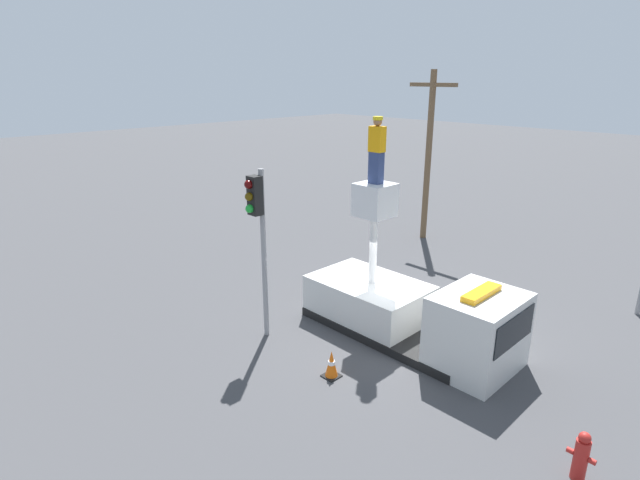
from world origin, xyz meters
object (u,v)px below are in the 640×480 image
bucket_truck (409,311)px  fire_hydrant (581,456)px  traffic_light_pole (258,222)px  traffic_cone_rear (325,281)px  worker (377,150)px  traffic_cone_curbside (331,365)px  utility_pole (429,150)px

bucket_truck → fire_hydrant: size_ratio=6.11×
traffic_light_pole → traffic_cone_rear: traffic_light_pole is taller
worker → traffic_light_pole: 3.62m
worker → traffic_light_pole: worker is taller
traffic_cone_curbside → utility_pole: size_ratio=0.10×
bucket_truck → utility_pole: utility_pole is taller
bucket_truck → utility_pole: (-4.91, 7.88, 3.05)m
worker → traffic_cone_rear: bearing=164.0°
worker → traffic_cone_curbside: (1.14, -2.81, -4.68)m
traffic_light_pole → utility_pole: 10.86m
traffic_light_pole → utility_pole: size_ratio=0.65×
bucket_truck → traffic_light_pole: size_ratio=1.28×
traffic_cone_curbside → worker: bearing=112.1°
traffic_cone_rear → traffic_light_pole: bearing=-73.0°
utility_pole → traffic_light_pole: bearing=-79.2°
bucket_truck → traffic_cone_rear: (-3.95, 0.76, -0.53)m
traffic_cone_curbside → utility_pole: utility_pole is taller
traffic_light_pole → traffic_cone_curbside: bearing=-0.7°
worker → utility_pole: (-3.61, 7.88, -1.14)m
traffic_light_pole → fire_hydrant: 8.54m
fire_hydrant → utility_pole: 14.45m
traffic_light_pole → traffic_cone_rear: (-1.08, 3.53, -3.02)m
fire_hydrant → traffic_cone_curbside: fire_hydrant is taller
traffic_cone_rear → utility_pole: utility_pole is taller
utility_pole → worker: bearing=-65.4°
traffic_light_pole → traffic_cone_rear: size_ratio=7.68×
traffic_light_pole → traffic_cone_curbside: 4.02m
traffic_light_pole → fire_hydrant: (8.02, 0.85, -2.82)m
bucket_truck → traffic_cone_curbside: bearing=-93.3°
traffic_light_pole → fire_hydrant: bearing=6.0°
bucket_truck → traffic_light_pole: bearing=-135.9°
bucket_truck → utility_pole: 9.77m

